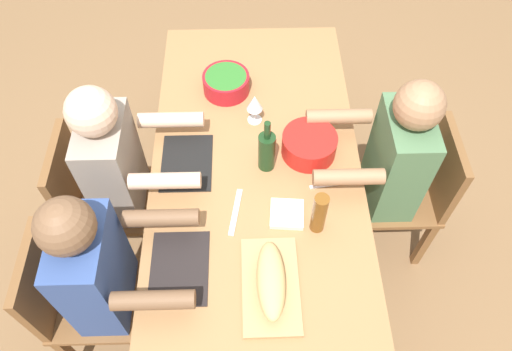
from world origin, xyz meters
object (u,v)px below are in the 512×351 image
object	(u,v)px
chair_near_center	(96,196)
diner_near_center	(124,170)
diner_near_right	(107,274)
serving_bowl_greens	(226,82)
beer_bottle	(319,213)
diner_far_center	(387,164)
chair_near_right	(77,296)
cutting_board	(271,286)
dining_table	(256,172)
chair_far_center	(414,189)
wine_glass	(254,104)
napkin_stack	(287,214)
serving_bowl_salad	(309,144)
bread_loaf	(271,280)
wine_bottle	(267,151)

from	to	relation	value
chair_near_center	diner_near_center	xyz separation A→B (m)	(0.00, 0.18, 0.21)
diner_near_right	serving_bowl_greens	bearing A→B (deg)	154.07
diner_near_right	beer_bottle	xyz separation A→B (m)	(-0.17, 0.86, 0.15)
diner_far_center	chair_near_right	bearing A→B (deg)	-69.80
cutting_board	chair_near_right	bearing A→B (deg)	-95.88
dining_table	diner_near_right	distance (m)	0.81
diner_near_right	cutting_board	world-z (taller)	diner_near_right
chair_near_right	diner_near_center	bearing A→B (deg)	160.55
chair_near_right	beer_bottle	xyz separation A→B (m)	(-0.17, 1.04, 0.37)
diner_far_center	serving_bowl_greens	size ratio (longest dim) A/B	5.11
dining_table	serving_bowl_greens	size ratio (longest dim) A/B	8.05
dining_table	chair_far_center	bearing A→B (deg)	90.00
chair_near_right	wine_glass	xyz separation A→B (m)	(-0.77, 0.80, 0.37)
cutting_board	dining_table	bearing A→B (deg)	-176.14
serving_bowl_greens	napkin_stack	distance (m)	0.79
chair_far_center	serving_bowl_salad	distance (m)	0.64
chair_near_center	diner_near_right	bearing A→B (deg)	19.45
chair_near_right	diner_near_right	distance (m)	0.28
serving_bowl_salad	bread_loaf	distance (m)	0.69
diner_far_center	chair_near_center	bearing A→B (deg)	-90.00
chair_near_center	beer_bottle	bearing A→B (deg)	71.56
chair_near_center	beer_bottle	world-z (taller)	beer_bottle
wine_glass	diner_near_right	bearing A→B (deg)	-38.45
cutting_board	napkin_stack	size ratio (longest dim) A/B	2.86
wine_glass	napkin_stack	bearing A→B (deg)	12.96
cutting_board	bread_loaf	distance (m)	0.06
diner_near_right	beer_bottle	size ratio (longest dim) A/B	5.45
cutting_board	wine_glass	xyz separation A→B (m)	(-0.86, -0.04, 0.11)
serving_bowl_salad	wine_glass	world-z (taller)	wine_glass
diner_near_right	bread_loaf	xyz separation A→B (m)	(0.09, 0.66, 0.11)
beer_bottle	diner_near_center	bearing A→B (deg)	-112.03
napkin_stack	beer_bottle	bearing A→B (deg)	64.05
diner_near_right	napkin_stack	bearing A→B (deg)	107.40
cutting_board	beer_bottle	xyz separation A→B (m)	(-0.26, 0.20, 0.10)
diner_near_right	chair_far_center	distance (m)	1.52
chair_near_right	wine_bottle	size ratio (longest dim) A/B	2.93
diner_near_center	chair_near_right	bearing A→B (deg)	-19.45
chair_far_center	wine_glass	bearing A→B (deg)	-107.53
diner_near_right	serving_bowl_greens	size ratio (longest dim) A/B	5.11
serving_bowl_salad	diner_far_center	bearing A→B (deg)	82.44
wine_glass	serving_bowl_greens	bearing A→B (deg)	-146.56
diner_near_center	chair_far_center	distance (m)	1.43
chair_far_center	napkin_stack	distance (m)	0.78
cutting_board	bread_loaf	xyz separation A→B (m)	(0.00, 0.00, 0.06)
chair_near_center	diner_far_center	distance (m)	1.43
chair_far_center	diner_near_right	bearing A→B (deg)	-69.80
beer_bottle	napkin_stack	bearing A→B (deg)	-115.95
beer_bottle	napkin_stack	distance (m)	0.17
diner_far_center	cutting_board	world-z (taller)	diner_far_center
dining_table	chair_far_center	world-z (taller)	chair_far_center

